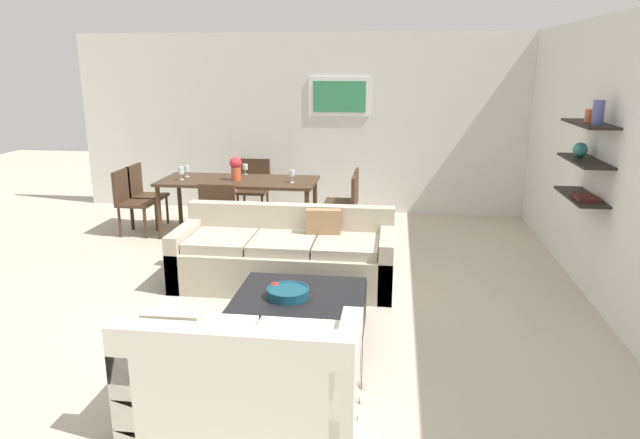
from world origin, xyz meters
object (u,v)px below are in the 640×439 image
decorative_bowl (288,292)px  wine_glass_right_near (292,174)px  apple_on_coffee_table (275,287)px  dining_chair_foot (221,213)px  dining_chair_right_near (345,204)px  dining_chair_head (254,185)px  wine_glass_left_near (181,171)px  dining_chair_right_far (348,197)px  centerpiece_vase (236,167)px  coffee_table (300,315)px  loveseat_white (245,375)px  dining_chair_left_near (130,198)px  dining_chair_left_far (143,191)px  sofa_beige (285,257)px  wine_glass_head (245,167)px  wine_glass_left_far (187,169)px  dining_table (239,185)px

decorative_bowl → wine_glass_right_near: wine_glass_right_near is taller
apple_on_coffee_table → dining_chair_foot: 2.33m
dining_chair_right_near → dining_chair_head: 1.78m
wine_glass_left_near → dining_chair_foot: bearing=-44.3°
dining_chair_right_far → centerpiece_vase: 1.54m
apple_on_coffee_table → wine_glass_right_near: bearing=97.1°
coffee_table → dining_chair_right_far: dining_chair_right_far is taller
loveseat_white → centerpiece_vase: (-1.17, 4.06, 0.63)m
dining_chair_left_near → wine_glass_left_near: size_ratio=5.04×
loveseat_white → decorative_bowl: (0.08, 1.11, 0.13)m
loveseat_white → dining_chair_right_near: dining_chair_right_near is taller
coffee_table → dining_chair_left_far: 4.17m
sofa_beige → loveseat_white: size_ratio=1.55×
dining_chair_right_far → centerpiece_vase: bearing=-171.0°
coffee_table → dining_chair_left_near: (-2.76, 2.72, 0.31)m
dining_chair_left_near → dining_chair_foot: bearing=-24.0°
dining_chair_head → dining_chair_left_far: (-1.45, -0.64, 0.00)m
sofa_beige → wine_glass_right_near: bearing=97.5°
decorative_bowl → dining_chair_left_near: 3.87m
loveseat_white → apple_on_coffee_table: size_ratio=16.47×
loveseat_white → dining_chair_left_near: size_ratio=1.65×
dining_chair_left_far → wine_glass_head: (1.45, 0.18, 0.35)m
wine_glass_left_far → wine_glass_left_near: (0.00, -0.21, 0.01)m
apple_on_coffee_table → decorative_bowl: bearing=-36.4°
dining_chair_foot → dining_table: bearing=90.0°
coffee_table → dining_table: bearing=114.3°
decorative_bowl → wine_glass_head: size_ratio=2.40×
dining_table → dining_chair_foot: 0.86m
loveseat_white → centerpiece_vase: 4.27m
dining_table → sofa_beige: bearing=-61.0°
sofa_beige → dining_chair_right_near: (0.49, 1.55, 0.21)m
loveseat_white → decorative_bowl: loveseat_white is taller
coffee_table → dining_chair_left_far: bearing=131.6°
dining_chair_foot → dining_chair_left_near: size_ratio=1.00×
dining_chair_head → dining_chair_left_far: size_ratio=1.00×
dining_chair_right_far → wine_glass_right_near: 0.85m
dining_chair_head → wine_glass_head: bearing=-90.0°
decorative_bowl → wine_glass_left_near: bearing=124.4°
apple_on_coffee_table → dining_chair_left_far: bearing=129.5°
dining_chair_right_near → dining_chair_right_far: (0.00, 0.39, 0.00)m
dining_chair_left_near → dining_chair_right_far: bearing=7.7°
dining_table → wine_glass_left_near: size_ratio=11.95×
dining_table → dining_chair_head: dining_chair_head is taller
sofa_beige → dining_chair_right_near: dining_chair_right_near is taller
apple_on_coffee_table → dining_chair_left_near: 3.71m
coffee_table → wine_glass_head: bearing=111.8°
dining_chair_foot → wine_glass_right_near: size_ratio=5.28×
wine_glass_right_near → wine_glass_left_near: bearing=180.0°
wine_glass_head → wine_glass_left_far: (-0.75, -0.27, 0.01)m
coffee_table → dining_chair_foot: (-1.31, 2.07, 0.31)m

